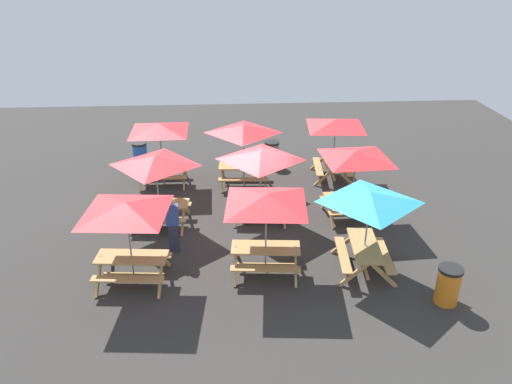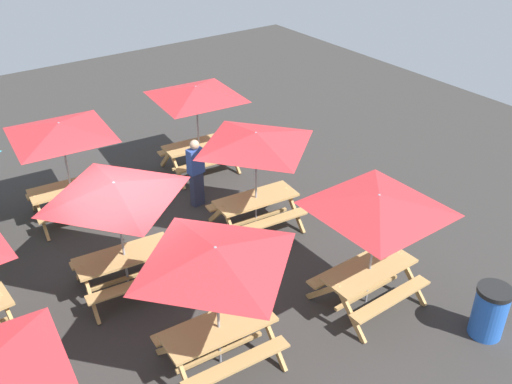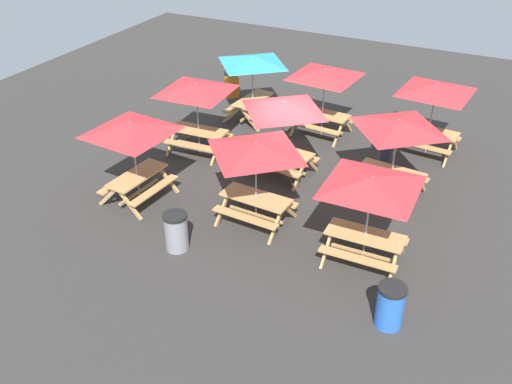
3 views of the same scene
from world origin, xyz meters
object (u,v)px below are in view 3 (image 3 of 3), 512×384
picnic_table_6 (196,93)px  person_standing (388,139)px  picnic_table_8 (284,112)px  picnic_table_3 (132,134)px  picnic_table_0 (256,154)px  picnic_table_2 (435,93)px  trash_bin_gray (176,231)px  picnic_table_5 (325,78)px  trash_bin_orange (232,84)px  picnic_table_7 (371,189)px  picnic_table_1 (398,130)px  picnic_table_4 (253,65)px  trash_bin_blue (390,306)px

picnic_table_6 → person_standing: picnic_table_6 is taller
picnic_table_6 → picnic_table_8: (2.93, -0.12, 0.00)m
picnic_table_3 → picnic_table_6: 3.15m
picnic_table_0 → picnic_table_2: 6.63m
person_standing → picnic_table_0: bearing=-121.2°
picnic_table_0 → trash_bin_gray: (-1.20, -1.86, -1.49)m
picnic_table_5 → trash_bin_orange: size_ratio=2.88×
picnic_table_6 → picnic_table_8: 2.93m
picnic_table_0 → person_standing: size_ratio=1.40×
picnic_table_7 → picnic_table_2: bearing=87.9°
picnic_table_5 → trash_bin_orange: bearing=164.7°
picnic_table_1 → picnic_table_3: bearing=-146.3°
picnic_table_6 → trash_bin_orange: 4.90m
picnic_table_1 → trash_bin_gray: (-3.93, -4.71, -1.49)m
picnic_table_6 → person_standing: bearing=13.7°
picnic_table_5 → picnic_table_8: (-0.08, -3.04, 0.00)m
picnic_table_0 → picnic_table_1: size_ratio=1.00×
picnic_table_4 → trash_bin_orange: size_ratio=2.38×
picnic_table_6 → trash_bin_blue: size_ratio=2.88×
picnic_table_6 → picnic_table_5: bearing=40.7°
picnic_table_3 → picnic_table_6: (0.01, 3.15, 0.00)m
picnic_table_6 → trash_bin_blue: picnic_table_6 is taller
trash_bin_blue → picnic_table_1: bearing=105.0°
picnic_table_4 → trash_bin_orange: 2.70m
picnic_table_2 → picnic_table_7: 6.20m
picnic_table_5 → person_standing: bearing=-20.8°
trash_bin_orange → person_standing: (6.80, -2.78, 0.39)m
picnic_table_1 → trash_bin_orange: bearing=154.8°
trash_bin_blue → picnic_table_3: bearing=167.5°
picnic_table_3 → trash_bin_orange: 7.89m
picnic_table_6 → trash_bin_gray: bearing=-68.2°
picnic_table_0 → picnic_table_7: size_ratio=0.83×
person_standing → picnic_table_8: bearing=-150.0°
trash_bin_blue → person_standing: bearing=106.2°
trash_bin_blue → person_standing: person_standing is taller
trash_bin_orange → picnic_table_7: bearing=-44.7°
picnic_table_8 → picnic_table_4: bearing=135.4°
picnic_table_2 → picnic_table_3: (-6.46, -6.31, 0.00)m
picnic_table_5 → person_standing: picnic_table_5 is taller
trash_bin_gray → person_standing: size_ratio=0.59×
trash_bin_blue → trash_bin_orange: size_ratio=1.00×
picnic_table_6 → trash_bin_gray: picnic_table_6 is taller
picnic_table_2 → picnic_table_5: (-3.44, -0.24, 0.00)m
picnic_table_4 → picnic_table_7: size_ratio=0.83×
picnic_table_3 → trash_bin_orange: picnic_table_3 is taller
picnic_table_8 → trash_bin_blue: 6.66m
picnic_table_2 → trash_bin_orange: (-7.72, 1.33, -1.49)m
picnic_table_3 → picnic_table_4: same height
picnic_table_1 → picnic_table_2: same height
trash_bin_gray → person_standing: (3.37, 6.28, 0.39)m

